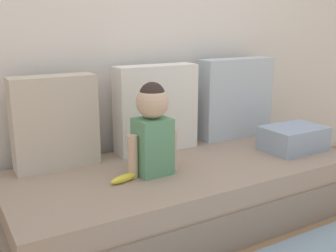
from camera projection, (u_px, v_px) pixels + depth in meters
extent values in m
plane|color=#93704C|center=(184.00, 218.00, 2.44)|extent=(12.00, 12.00, 0.00)
cube|color=silver|center=(139.00, 26.00, 2.64)|extent=(5.31, 0.10, 2.28)
cube|color=#826C5B|center=(184.00, 202.00, 2.41)|extent=(2.11, 0.90, 0.22)
cube|color=gray|center=(185.00, 175.00, 2.36)|extent=(2.04, 0.87, 0.13)
cube|color=#C1B29E|center=(55.00, 122.00, 2.26)|extent=(0.47, 0.16, 0.53)
cube|color=silver|center=(156.00, 108.00, 2.57)|extent=(0.54, 0.16, 0.55)
cube|color=#B2BCC6|center=(235.00, 98.00, 2.89)|extent=(0.57, 0.16, 0.57)
cube|color=#568E66|center=(153.00, 146.00, 2.18)|extent=(0.19, 0.17, 0.31)
sphere|color=tan|center=(152.00, 102.00, 2.11)|extent=(0.18, 0.18, 0.18)
sphere|color=#2D231E|center=(152.00, 95.00, 2.10)|extent=(0.14, 0.14, 0.14)
cylinder|color=tan|center=(133.00, 157.00, 2.13)|extent=(0.06, 0.06, 0.24)
cylinder|color=tan|center=(172.00, 150.00, 2.24)|extent=(0.06, 0.06, 0.24)
ellipsoid|color=yellow|center=(124.00, 178.00, 2.09)|extent=(0.18, 0.09, 0.04)
cube|color=#8E9EB2|center=(293.00, 138.00, 2.61)|extent=(0.40, 0.28, 0.16)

